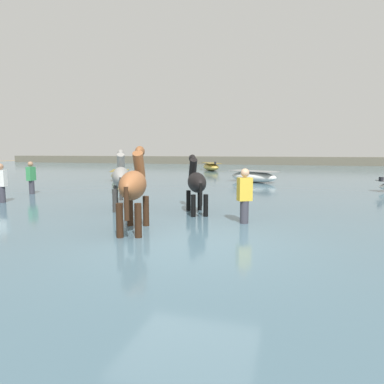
{
  "coord_description": "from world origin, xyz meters",
  "views": [
    {
      "loc": [
        1.76,
        -5.79,
        2.02
      ],
      "look_at": [
        -1.01,
        3.5,
        0.84
      ],
      "focal_mm": 31.39,
      "sensor_mm": 36.0,
      "label": 1
    }
  ],
  "objects_px": {
    "boat_distant_west": "(211,167)",
    "boat_near_port": "(253,177)",
    "horse_trailing_chestnut": "(134,187)",
    "horse_flank_black": "(196,184)",
    "person_spectator_far": "(2,187)",
    "person_onlooker_left": "(244,201)",
    "horse_lead_grey": "(121,179)",
    "person_wading_close": "(31,181)",
    "boat_mid_channel": "(120,175)"
  },
  "relations": [
    {
      "from": "boat_distant_west",
      "to": "boat_near_port",
      "type": "height_order",
      "value": "boat_distant_west"
    },
    {
      "from": "horse_trailing_chestnut",
      "to": "horse_flank_black",
      "type": "bearing_deg",
      "value": 73.47
    },
    {
      "from": "person_spectator_far",
      "to": "person_onlooker_left",
      "type": "height_order",
      "value": "same"
    },
    {
      "from": "boat_distant_west",
      "to": "boat_near_port",
      "type": "relative_size",
      "value": 1.2
    },
    {
      "from": "horse_lead_grey",
      "to": "person_spectator_far",
      "type": "relative_size",
      "value": 1.28
    },
    {
      "from": "horse_trailing_chestnut",
      "to": "boat_distant_west",
      "type": "height_order",
      "value": "horse_trailing_chestnut"
    },
    {
      "from": "person_wading_close",
      "to": "horse_lead_grey",
      "type": "bearing_deg",
      "value": -21.82
    },
    {
      "from": "boat_distant_west",
      "to": "boat_near_port",
      "type": "xyz_separation_m",
      "value": [
        4.83,
        -10.26,
        -0.03
      ]
    },
    {
      "from": "boat_near_port",
      "to": "boat_mid_channel",
      "type": "height_order",
      "value": "boat_near_port"
    },
    {
      "from": "horse_lead_grey",
      "to": "person_onlooker_left",
      "type": "height_order",
      "value": "horse_lead_grey"
    },
    {
      "from": "person_spectator_far",
      "to": "horse_flank_black",
      "type": "bearing_deg",
      "value": 0.44
    },
    {
      "from": "horse_flank_black",
      "to": "boat_near_port",
      "type": "distance_m",
      "value": 9.8
    },
    {
      "from": "horse_flank_black",
      "to": "person_spectator_far",
      "type": "height_order",
      "value": "horse_flank_black"
    },
    {
      "from": "boat_near_port",
      "to": "boat_mid_channel",
      "type": "bearing_deg",
      "value": -173.56
    },
    {
      "from": "horse_lead_grey",
      "to": "horse_flank_black",
      "type": "distance_m",
      "value": 2.31
    },
    {
      "from": "horse_lead_grey",
      "to": "boat_distant_west",
      "type": "xyz_separation_m",
      "value": [
        -2.04,
        19.98,
        -0.55
      ]
    },
    {
      "from": "person_spectator_far",
      "to": "person_onlooker_left",
      "type": "bearing_deg",
      "value": -6.59
    },
    {
      "from": "horse_trailing_chestnut",
      "to": "horse_flank_black",
      "type": "relative_size",
      "value": 1.11
    },
    {
      "from": "boat_distant_west",
      "to": "person_spectator_far",
      "type": "relative_size",
      "value": 2.19
    },
    {
      "from": "person_wading_close",
      "to": "person_onlooker_left",
      "type": "distance_m",
      "value": 9.3
    },
    {
      "from": "horse_lead_grey",
      "to": "person_spectator_far",
      "type": "distance_m",
      "value": 4.34
    },
    {
      "from": "horse_lead_grey",
      "to": "boat_near_port",
      "type": "height_order",
      "value": "horse_lead_grey"
    },
    {
      "from": "horse_trailing_chestnut",
      "to": "person_onlooker_left",
      "type": "height_order",
      "value": "horse_trailing_chestnut"
    },
    {
      "from": "person_wading_close",
      "to": "person_onlooker_left",
      "type": "bearing_deg",
      "value": -19.14
    },
    {
      "from": "horse_lead_grey",
      "to": "person_spectator_far",
      "type": "bearing_deg",
      "value": -178.67
    },
    {
      "from": "person_wading_close",
      "to": "person_onlooker_left",
      "type": "relative_size",
      "value": 1.0
    },
    {
      "from": "horse_lead_grey",
      "to": "person_onlooker_left",
      "type": "bearing_deg",
      "value": -15.4
    },
    {
      "from": "boat_distant_west",
      "to": "person_onlooker_left",
      "type": "height_order",
      "value": "person_onlooker_left"
    },
    {
      "from": "horse_lead_grey",
      "to": "horse_trailing_chestnut",
      "type": "bearing_deg",
      "value": -56.26
    },
    {
      "from": "horse_flank_black",
      "to": "boat_distant_west",
      "type": "xyz_separation_m",
      "value": [
        -4.35,
        20.03,
        -0.46
      ]
    },
    {
      "from": "boat_distant_west",
      "to": "boat_mid_channel",
      "type": "relative_size",
      "value": 1.27
    },
    {
      "from": "boat_mid_channel",
      "to": "person_wading_close",
      "type": "relative_size",
      "value": 1.72
    },
    {
      "from": "person_onlooker_left",
      "to": "horse_lead_grey",
      "type": "bearing_deg",
      "value": 164.6
    },
    {
      "from": "horse_lead_grey",
      "to": "boat_distant_west",
      "type": "height_order",
      "value": "horse_lead_grey"
    },
    {
      "from": "person_spectator_far",
      "to": "person_onlooker_left",
      "type": "distance_m",
      "value": 8.12
    },
    {
      "from": "horse_flank_black",
      "to": "person_onlooker_left",
      "type": "distance_m",
      "value": 1.77
    },
    {
      "from": "horse_lead_grey",
      "to": "boat_distant_west",
      "type": "relative_size",
      "value": 0.58
    },
    {
      "from": "boat_mid_channel",
      "to": "horse_lead_grey",
      "type": "bearing_deg",
      "value": -61.17
    },
    {
      "from": "person_onlooker_left",
      "to": "horse_trailing_chestnut",
      "type": "bearing_deg",
      "value": -147.42
    },
    {
      "from": "horse_trailing_chestnut",
      "to": "person_spectator_far",
      "type": "height_order",
      "value": "horse_trailing_chestnut"
    },
    {
      "from": "horse_trailing_chestnut",
      "to": "person_onlooker_left",
      "type": "xyz_separation_m",
      "value": [
        2.15,
        1.37,
        -0.4
      ]
    },
    {
      "from": "boat_mid_channel",
      "to": "person_onlooker_left",
      "type": "xyz_separation_m",
      "value": [
        8.63,
        -9.89,
        0.23
      ]
    },
    {
      "from": "boat_distant_west",
      "to": "person_spectator_far",
      "type": "distance_m",
      "value": 20.21
    },
    {
      "from": "horse_flank_black",
      "to": "boat_mid_channel",
      "type": "bearing_deg",
      "value": 128.87
    },
    {
      "from": "boat_near_port",
      "to": "person_wading_close",
      "type": "relative_size",
      "value": 1.82
    },
    {
      "from": "horse_lead_grey",
      "to": "boat_near_port",
      "type": "xyz_separation_m",
      "value": [
        2.78,
        9.73,
        -0.58
      ]
    },
    {
      "from": "boat_mid_channel",
      "to": "horse_flank_black",
      "type": "bearing_deg",
      "value": -51.13
    },
    {
      "from": "person_spectator_far",
      "to": "person_wading_close",
      "type": "bearing_deg",
      "value": 108.79
    },
    {
      "from": "boat_near_port",
      "to": "person_onlooker_left",
      "type": "height_order",
      "value": "person_onlooker_left"
    },
    {
      "from": "boat_distant_west",
      "to": "person_wading_close",
      "type": "distance_m",
      "value": 18.21
    }
  ]
}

